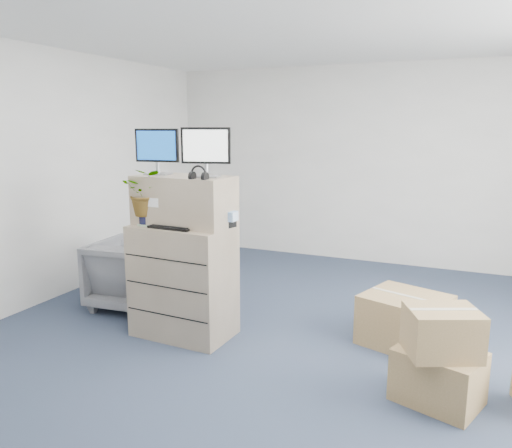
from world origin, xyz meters
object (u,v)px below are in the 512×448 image
Objects in this scene: monitor_left at (157,149)px; filing_cabinet_lower at (183,281)px; monitor_right at (206,149)px; potted_plant at (147,199)px; keyboard at (172,227)px; office_chair at (133,270)px; water_bottle at (195,213)px.

filing_cabinet_lower is at bearing -18.62° from monitor_left.
monitor_left is 0.53m from monitor_right.
monitor_left is at bearing 75.10° from potted_plant.
monitor_right is at bearing 33.31° from keyboard.
monitor_left is at bearing 171.96° from filing_cabinet_lower.
monitor_right reaches higher than filing_cabinet_lower.
monitor_right is (0.53, -0.03, 0.01)m from monitor_left.
monitor_left is 0.98× the size of monitor_right.
monitor_right is at bearing 155.97° from office_chair.
filing_cabinet_lower is 1.25m from monitor_right.
office_chair is (-0.59, 0.51, -0.89)m from potted_plant.
water_bottle is at bearing -6.52° from monitor_left.
monitor_left reaches higher than potted_plant.
monitor_left is 0.47m from potted_plant.
potted_plant reaches higher than filing_cabinet_lower.
monitor_right is (0.26, 0.02, 1.22)m from filing_cabinet_lower.
monitor_right reaches higher than office_chair.
monitor_right reaches higher than keyboard.
filing_cabinet_lower is 2.00× the size of potted_plant.
monitor_left reaches higher than water_bottle.
keyboard is 0.52× the size of office_chair.
office_chair is at bearing 146.68° from monitor_right.
monitor_right is 1.82m from office_chair.
potted_plant reaches higher than water_bottle.
monitor_left reaches higher than filing_cabinet_lower.
water_bottle is (-0.15, 0.04, -0.58)m from monitor_right.
water_bottle is at bearing 19.26° from potted_plant.
potted_plant reaches higher than office_chair.
potted_plant is at bearing 173.03° from keyboard.
keyboard is at bearing 142.94° from office_chair.
water_bottle is 0.29× the size of office_chair.
monitor_right is at bearing 10.36° from potted_plant.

